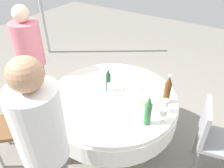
# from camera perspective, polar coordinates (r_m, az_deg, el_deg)

# --- Properties ---
(ground_plane) EXTENTS (10.00, 10.00, 0.00)m
(ground_plane) POSITION_cam_1_polar(r_m,az_deg,el_deg) (2.90, -0.00, -14.64)
(ground_plane) COLOR gray
(dining_table) EXTENTS (1.45, 1.45, 0.74)m
(dining_table) POSITION_cam_1_polar(r_m,az_deg,el_deg) (2.48, -0.00, -5.72)
(dining_table) COLOR white
(dining_table) RESTS_ON ground_plane
(bottle_green_mid) EXTENTS (0.07, 0.07, 0.33)m
(bottle_green_mid) POSITION_cam_1_polar(r_m,az_deg,el_deg) (2.00, 9.42, -6.96)
(bottle_green_mid) COLOR #2D6B38
(bottle_green_mid) RESTS_ON dining_table
(bottle_dark_green_east) EXTENTS (0.06, 0.06, 0.29)m
(bottle_dark_green_east) POSITION_cam_1_polar(r_m,az_deg,el_deg) (2.39, -1.00, 0.99)
(bottle_dark_green_east) COLOR #194728
(bottle_dark_green_east) RESTS_ON dining_table
(bottle_brown_near) EXTENTS (0.07, 0.07, 0.33)m
(bottle_brown_near) POSITION_cam_1_polar(r_m,az_deg,el_deg) (2.28, 14.34, -1.51)
(bottle_brown_near) COLOR #593314
(bottle_brown_near) RESTS_ON dining_table
(wine_glass_right) EXTENTS (0.06, 0.06, 0.16)m
(wine_glass_right) POSITION_cam_1_polar(r_m,az_deg,el_deg) (2.32, -0.45, -0.95)
(wine_glass_right) COLOR white
(wine_glass_right) RESTS_ON dining_table
(wine_glass_rear) EXTENTS (0.08, 0.08, 0.14)m
(wine_glass_rear) POSITION_cam_1_polar(r_m,az_deg,el_deg) (2.09, 13.25, -7.29)
(wine_glass_rear) COLOR white
(wine_glass_rear) RESTS_ON dining_table
(wine_glass_outer) EXTENTS (0.07, 0.07, 0.15)m
(wine_glass_outer) POSITION_cam_1_polar(r_m,az_deg,el_deg) (2.19, 13.80, -4.88)
(wine_glass_outer) COLOR white
(wine_glass_outer) RESTS_ON dining_table
(plate_front) EXTENTS (0.23, 0.23, 0.02)m
(plate_front) POSITION_cam_1_polar(r_m,az_deg,el_deg) (2.51, 5.27, -0.89)
(plate_front) COLOR white
(plate_front) RESTS_ON dining_table
(plate_left) EXTENTS (0.25, 0.25, 0.04)m
(plate_left) POSITION_cam_1_polar(r_m,az_deg,el_deg) (2.29, 7.47, -4.91)
(plate_left) COLOR white
(plate_left) RESTS_ON dining_table
(fork_east) EXTENTS (0.16, 0.11, 0.00)m
(fork_east) POSITION_cam_1_polar(r_m,az_deg,el_deg) (2.09, -8.71, -10.19)
(fork_east) COLOR silver
(fork_east) RESTS_ON dining_table
(fork_near) EXTENTS (0.18, 0.02, 0.00)m
(fork_near) POSITION_cam_1_polar(r_m,az_deg,el_deg) (2.34, -3.96, -3.96)
(fork_near) COLOR silver
(fork_near) RESTS_ON dining_table
(folded_napkin) EXTENTS (0.16, 0.16, 0.02)m
(folded_napkin) POSITION_cam_1_polar(r_m,az_deg,el_deg) (2.49, -11.82, -1.75)
(folded_napkin) COLOR white
(folded_napkin) RESTS_ON dining_table
(person_mid) EXTENTS (0.34, 0.34, 1.57)m
(person_mid) POSITION_cam_1_polar(r_m,az_deg,el_deg) (2.99, -20.04, 4.89)
(person_mid) COLOR #26262B
(person_mid) RESTS_ON ground_plane
(person_east) EXTENTS (0.34, 0.34, 1.67)m
(person_east) POSITION_cam_1_polar(r_m,az_deg,el_deg) (1.74, -16.78, -16.96)
(person_east) COLOR slate
(person_east) RESTS_ON ground_plane
(chair_outer) EXTENTS (0.48, 0.48, 0.87)m
(chair_outer) POSITION_cam_1_polar(r_m,az_deg,el_deg) (2.49, 24.67, -12.04)
(chair_outer) COLOR #99999E
(chair_outer) RESTS_ON ground_plane
(chair_north) EXTENTS (0.57, 0.57, 0.87)m
(chair_north) POSITION_cam_1_polar(r_m,az_deg,el_deg) (2.62, -23.37, -8.98)
(chair_north) COLOR brown
(chair_north) RESTS_ON ground_plane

